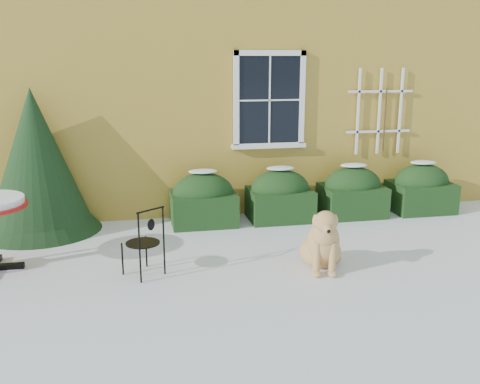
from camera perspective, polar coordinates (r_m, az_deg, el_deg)
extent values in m
plane|color=white|center=(6.57, 1.75, -9.72)|extent=(80.00, 80.00, 0.00)
cube|color=gold|center=(12.94, -5.47, 15.47)|extent=(12.00, 8.00, 6.00)
cube|color=black|center=(9.13, 3.15, 9.76)|extent=(1.05, 0.03, 1.45)
cube|color=white|center=(9.10, 3.23, 14.59)|extent=(1.23, 0.06, 0.09)
cube|color=white|center=(9.21, 3.10, 4.97)|extent=(1.23, 0.06, 0.09)
cube|color=white|center=(9.00, -0.41, 9.72)|extent=(0.09, 0.06, 1.63)
cube|color=white|center=(9.28, 6.62, 9.75)|extent=(0.09, 0.06, 1.63)
cube|color=white|center=(9.11, 3.18, 9.75)|extent=(0.02, 0.02, 1.45)
cube|color=white|center=(9.11, 3.18, 9.75)|extent=(1.05, 0.02, 0.02)
cube|color=white|center=(9.21, 3.10, 4.94)|extent=(1.29, 0.14, 0.07)
cube|color=white|center=(9.66, 12.49, 8.34)|extent=(0.04, 0.03, 1.50)
cube|color=white|center=(9.82, 14.65, 8.31)|extent=(0.04, 0.03, 1.50)
cube|color=white|center=(10.01, 16.73, 8.27)|extent=(0.04, 0.03, 1.50)
cube|color=white|center=(9.86, 14.52, 6.29)|extent=(1.20, 0.03, 0.04)
cube|color=white|center=(9.80, 14.77, 10.34)|extent=(1.20, 0.03, 0.04)
cylinder|color=#472D19|center=(9.87, 15.17, 7.42)|extent=(0.02, 0.02, 1.10)
cube|color=black|center=(8.80, -3.92, -1.75)|extent=(1.05, 0.80, 0.52)
ellipsoid|color=black|center=(8.73, -3.95, -0.10)|extent=(1.00, 0.72, 0.67)
ellipsoid|color=white|center=(8.65, -3.99, 2.22)|extent=(0.47, 0.32, 0.06)
cube|color=black|center=(9.05, 4.27, -1.31)|extent=(1.05, 0.80, 0.52)
ellipsoid|color=black|center=(8.99, 4.30, 0.29)|extent=(1.00, 0.72, 0.67)
ellipsoid|color=white|center=(8.91, 4.34, 2.55)|extent=(0.47, 0.32, 0.06)
cube|color=black|center=(9.48, 11.86, -0.88)|extent=(1.05, 0.80, 0.52)
ellipsoid|color=black|center=(9.42, 11.93, 0.66)|extent=(1.00, 0.72, 0.67)
ellipsoid|color=white|center=(9.34, 12.04, 2.81)|extent=(0.47, 0.32, 0.06)
cube|color=black|center=(10.06, 18.68, -0.48)|extent=(1.05, 0.80, 0.52)
ellipsoid|color=black|center=(10.00, 18.80, 0.97)|extent=(1.00, 0.72, 0.67)
ellipsoid|color=white|center=(9.93, 18.96, 3.00)|extent=(0.47, 0.32, 0.06)
cone|color=black|center=(8.93, -20.60, -0.58)|extent=(1.85, 1.85, 1.07)
cone|color=black|center=(8.81, -20.92, 3.10)|extent=(1.66, 1.66, 2.24)
cylinder|color=black|center=(7.10, -9.97, -6.26)|extent=(0.02, 0.02, 0.42)
cylinder|color=black|center=(6.90, -12.43, -6.99)|extent=(0.02, 0.02, 0.42)
cylinder|color=black|center=(6.83, -8.06, -7.03)|extent=(0.02, 0.02, 0.42)
cylinder|color=black|center=(6.62, -10.57, -7.82)|extent=(0.02, 0.02, 0.42)
cylinder|color=black|center=(6.79, -10.33, -5.37)|extent=(0.43, 0.43, 0.02)
cylinder|color=black|center=(6.68, -8.19, -3.50)|extent=(0.02, 0.02, 0.46)
cylinder|color=black|center=(6.47, -10.74, -4.19)|extent=(0.02, 0.02, 0.46)
cylinder|color=black|center=(6.51, -9.53, -1.90)|extent=(0.34, 0.26, 0.02)
ellipsoid|color=black|center=(6.56, -9.46, -3.46)|extent=(0.11, 0.09, 0.14)
ellipsoid|color=tan|center=(7.12, 8.57, -6.25)|extent=(0.64, 0.68, 0.44)
ellipsoid|color=tan|center=(6.87, 8.88, -5.27)|extent=(0.48, 0.44, 0.54)
sphere|color=tan|center=(6.78, 8.99, -4.49)|extent=(0.34, 0.34, 0.34)
cylinder|color=tan|center=(6.79, 8.17, -7.08)|extent=(0.09, 0.09, 0.43)
cylinder|color=tan|center=(6.82, 9.83, -7.05)|extent=(0.09, 0.09, 0.43)
ellipsoid|color=tan|center=(6.81, 8.18, -8.63)|extent=(0.12, 0.15, 0.07)
ellipsoid|color=tan|center=(6.84, 9.84, -8.59)|extent=(0.12, 0.15, 0.07)
cylinder|color=tan|center=(6.75, 9.02, -4.03)|extent=(0.24, 0.28, 0.23)
sphere|color=tan|center=(6.67, 9.13, -3.19)|extent=(0.29, 0.29, 0.29)
ellipsoid|color=tan|center=(6.56, 9.29, -3.85)|extent=(0.17, 0.24, 0.13)
sphere|color=black|center=(6.47, 9.43, -4.16)|extent=(0.05, 0.05, 0.05)
ellipsoid|color=tan|center=(6.69, 8.03, -3.11)|extent=(0.09, 0.11, 0.18)
ellipsoid|color=tan|center=(6.73, 10.11, -3.08)|extent=(0.09, 0.11, 0.18)
cylinder|color=tan|center=(7.40, 9.65, -6.65)|extent=(0.19, 0.35, 0.08)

